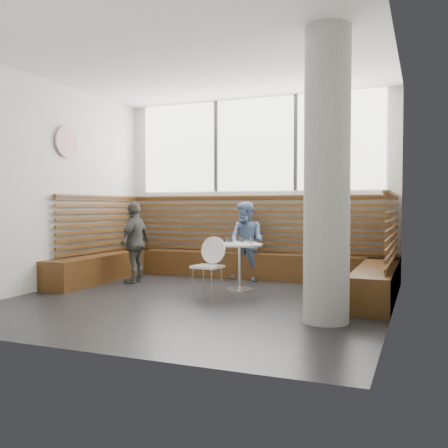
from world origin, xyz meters
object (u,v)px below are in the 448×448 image
at_px(concrete_column, 327,176).
at_px(cafe_table, 240,257).
at_px(child_back, 247,241).
at_px(child_left, 135,242).
at_px(cafe_chair, 209,261).
at_px(adult_man, 326,235).

xyz_separation_m(concrete_column, cafe_table, (-1.59, 1.60, -1.09)).
xyz_separation_m(concrete_column, child_back, (-1.81, 2.55, -0.93)).
bearing_deg(child_left, child_back, 117.84).
relative_size(cafe_table, child_back, 0.52).
bearing_deg(cafe_table, child_back, 102.99).
height_order(concrete_column, cafe_table, concrete_column).
relative_size(concrete_column, cafe_chair, 3.86).
height_order(concrete_column, child_left, concrete_column).
height_order(adult_man, child_back, adult_man).
bearing_deg(cafe_table, concrete_column, -45.09).
bearing_deg(child_left, cafe_table, 87.65).
xyz_separation_m(adult_man, child_left, (-3.09, -0.32, -0.18)).
bearing_deg(concrete_column, adult_man, 100.65).
bearing_deg(cafe_chair, adult_man, 37.37).
relative_size(concrete_column, child_left, 2.39).
bearing_deg(cafe_table, child_left, 178.38).
distance_m(cafe_table, child_left, 1.88).
height_order(concrete_column, cafe_chair, concrete_column).
height_order(concrete_column, adult_man, concrete_column).
height_order(cafe_table, adult_man, adult_man).
height_order(cafe_chair, child_left, child_left).
bearing_deg(child_back, cafe_table, -61.05).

